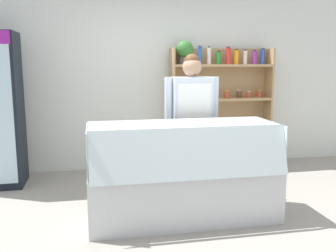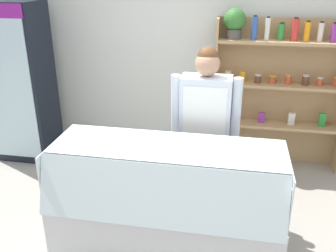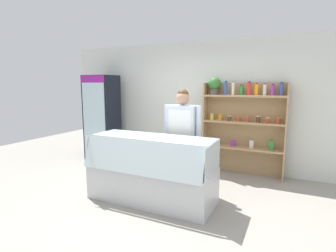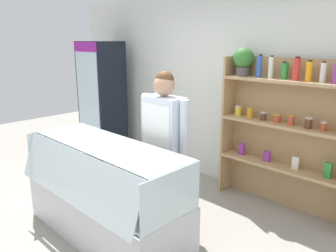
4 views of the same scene
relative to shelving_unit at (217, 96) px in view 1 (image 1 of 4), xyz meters
The scene contains 5 objects.
ground_plane 2.29m from the shelving_unit, 113.31° to the right, with size 12.00×12.00×0.00m, color gray.
back_wall 0.86m from the shelving_unit, 164.73° to the left, with size 6.80×0.10×2.70m, color silver.
shelving_unit is the anchor object (origin of this frame).
deli_display_case 2.25m from the shelving_unit, 117.93° to the right, with size 1.94×0.80×1.01m.
shop_clerk 1.44m from the shelving_unit, 120.52° to the right, with size 0.66×0.25×1.72m.
Camera 1 is at (-1.07, -3.65, 1.62)m, focal length 40.00 mm.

